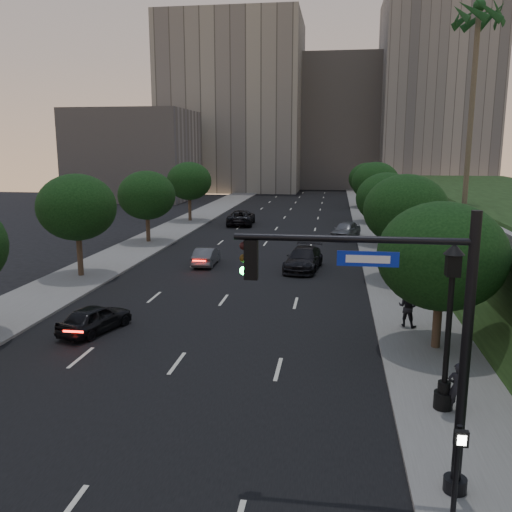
% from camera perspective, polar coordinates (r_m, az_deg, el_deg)
% --- Properties ---
extents(ground, '(160.00, 160.00, 0.00)m').
position_cam_1_polar(ground, '(17.63, -13.16, -17.22)').
color(ground, black).
rests_on(ground, ground).
extents(road_surface, '(16.00, 140.00, 0.02)m').
position_cam_1_polar(road_surface, '(45.49, 0.66, 0.86)').
color(road_surface, black).
rests_on(road_surface, ground).
extents(sidewalk_right, '(4.50, 140.00, 0.15)m').
position_cam_1_polar(sidewalk_right, '(45.29, 13.62, 0.57)').
color(sidewalk_right, slate).
rests_on(sidewalk_right, ground).
extents(sidewalk_left, '(4.50, 140.00, 0.15)m').
position_cam_1_polar(sidewalk_left, '(47.92, -11.59, 1.24)').
color(sidewalk_left, slate).
rests_on(sidewalk_left, ground).
extents(parapet_wall, '(0.35, 90.00, 0.70)m').
position_cam_1_polar(parapet_wall, '(43.17, 18.43, 5.52)').
color(parapet_wall, slate).
rests_on(parapet_wall, embankment).
extents(office_block_left, '(26.00, 20.00, 32.00)m').
position_cam_1_polar(office_block_left, '(108.45, -2.37, 15.47)').
color(office_block_left, gray).
rests_on(office_block_left, ground).
extents(office_block_mid, '(22.00, 18.00, 26.00)m').
position_cam_1_polar(office_block_mid, '(116.41, 8.59, 13.60)').
color(office_block_mid, gray).
rests_on(office_block_mid, ground).
extents(office_block_right, '(20.00, 22.00, 36.00)m').
position_cam_1_polar(office_block_right, '(112.19, 18.27, 15.82)').
color(office_block_right, gray).
rests_on(office_block_right, ground).
extents(office_block_filler, '(18.00, 16.00, 14.00)m').
position_cam_1_polar(office_block_filler, '(90.19, -12.63, 10.30)').
color(office_block_filler, gray).
rests_on(office_block_filler, ground).
extents(tree_right_a, '(5.20, 5.20, 6.24)m').
position_cam_1_polar(tree_right_a, '(23.14, 18.96, -0.01)').
color(tree_right_a, '#38281C').
rests_on(tree_right_a, ground).
extents(tree_right_b, '(5.20, 5.20, 6.74)m').
position_cam_1_polar(tree_right_b, '(34.80, 15.48, 4.68)').
color(tree_right_b, '#38281C').
rests_on(tree_right_b, ground).
extents(tree_right_c, '(5.20, 5.20, 6.24)m').
position_cam_1_polar(tree_right_c, '(47.71, 13.58, 5.90)').
color(tree_right_c, '#38281C').
rests_on(tree_right_c, ground).
extents(tree_right_d, '(5.20, 5.20, 6.74)m').
position_cam_1_polar(tree_right_d, '(61.59, 12.47, 7.59)').
color(tree_right_d, '#38281C').
rests_on(tree_right_d, ground).
extents(tree_right_e, '(5.20, 5.20, 6.24)m').
position_cam_1_polar(tree_right_e, '(76.56, 11.68, 7.96)').
color(tree_right_e, '#38281C').
rests_on(tree_right_e, ground).
extents(tree_left_b, '(5.00, 5.00, 6.71)m').
position_cam_1_polar(tree_left_b, '(36.38, -18.35, 4.88)').
color(tree_left_b, '#38281C').
rests_on(tree_left_b, ground).
extents(tree_left_c, '(5.00, 5.00, 6.34)m').
position_cam_1_polar(tree_left_c, '(48.33, -11.44, 6.28)').
color(tree_left_c, '#38281C').
rests_on(tree_left_c, ground).
extents(tree_left_d, '(5.00, 5.00, 6.71)m').
position_cam_1_polar(tree_left_d, '(61.63, -7.05, 7.83)').
color(tree_left_d, '#38281C').
rests_on(tree_left_d, ground).
extents(palm_far, '(3.20, 3.20, 15.50)m').
position_cam_1_polar(palm_far, '(46.37, 22.38, 22.17)').
color(palm_far, '#4C4233').
rests_on(palm_far, embankment).
extents(traffic_signal_mast, '(5.68, 0.56, 7.00)m').
position_cam_1_polar(traffic_signal_mast, '(13.35, 16.56, -9.64)').
color(traffic_signal_mast, black).
rests_on(traffic_signal_mast, ground).
extents(street_lamp, '(0.64, 0.64, 5.62)m').
position_cam_1_polar(street_lamp, '(18.04, 19.56, -7.77)').
color(street_lamp, black).
rests_on(street_lamp, ground).
extents(pedestrian_signal, '(0.30, 0.33, 2.50)m').
position_cam_1_polar(pedestrian_signal, '(13.32, 20.43, -20.05)').
color(pedestrian_signal, black).
rests_on(pedestrian_signal, ground).
extents(sedan_near_left, '(2.62, 4.13, 1.31)m').
position_cam_1_polar(sedan_near_left, '(26.00, -16.59, -6.31)').
color(sedan_near_left, black).
rests_on(sedan_near_left, ground).
extents(sedan_mid_left, '(1.44, 3.93, 1.29)m').
position_cam_1_polar(sedan_mid_left, '(39.00, -5.25, -0.03)').
color(sedan_mid_left, '#4E4F54').
rests_on(sedan_mid_left, ground).
extents(sedan_far_left, '(3.04, 5.97, 1.62)m').
position_cam_1_polar(sedan_far_left, '(59.00, -1.57, 4.08)').
color(sedan_far_left, black).
rests_on(sedan_far_left, ground).
extents(sedan_near_right, '(2.76, 5.52, 1.54)m').
position_cam_1_polar(sedan_near_right, '(37.47, 5.03, -0.30)').
color(sedan_near_right, black).
rests_on(sedan_near_right, ground).
extents(sedan_far_right, '(3.22, 4.97, 1.57)m').
position_cam_1_polar(sedan_far_right, '(50.79, 9.42, 2.71)').
color(sedan_far_right, '#5B5E64').
rests_on(sedan_far_right, ground).
extents(pedestrian_a, '(0.64, 0.47, 1.62)m').
position_cam_1_polar(pedestrian_a, '(18.55, 20.41, -12.84)').
color(pedestrian_a, black).
rests_on(pedestrian_a, sidewalk_right).
extents(pedestrian_b, '(1.13, 1.04, 1.87)m').
position_cam_1_polar(pedestrian_b, '(26.14, 15.69, -5.17)').
color(pedestrian_b, black).
rests_on(pedestrian_b, sidewalk_right).
extents(pedestrian_c, '(1.11, 0.94, 1.78)m').
position_cam_1_polar(pedestrian_c, '(31.74, 15.44, -2.32)').
color(pedestrian_c, black).
rests_on(pedestrian_c, sidewalk_right).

